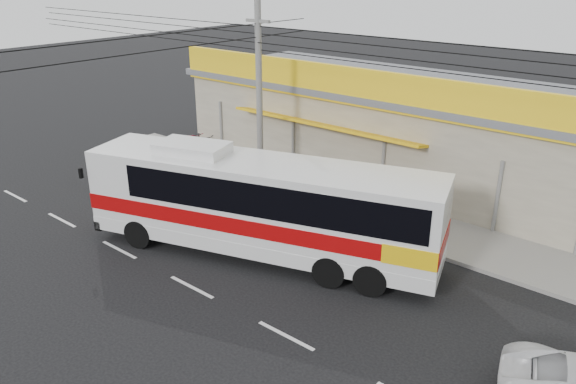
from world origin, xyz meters
name	(u,v)px	position (x,y,z in m)	size (l,w,h in m)	color
ground	(245,258)	(0.00, 0.00, 0.00)	(120.00, 120.00, 0.00)	black
sidewalk	(342,205)	(0.00, 6.00, 0.07)	(30.00, 3.20, 0.15)	gray
lane_markings	(192,287)	(0.00, -2.50, 0.00)	(50.00, 0.12, 0.01)	silver
storefront_building	(408,128)	(-0.01, 11.54, 2.30)	(22.60, 9.20, 5.70)	gray
coach_bus	(266,202)	(0.40, 0.69, 2.08)	(12.82, 6.43, 3.89)	silver
motorbike_red	(193,142)	(-10.42, 6.71, 0.71)	(0.74, 2.13, 1.12)	maroon
motorbike_dark	(204,145)	(-9.40, 6.61, 0.75)	(0.57, 2.00, 1.20)	black
utility_pole	(258,37)	(-3.73, 4.91, 6.94)	(34.00, 14.00, 8.42)	slate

